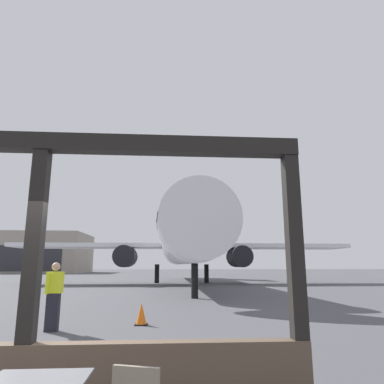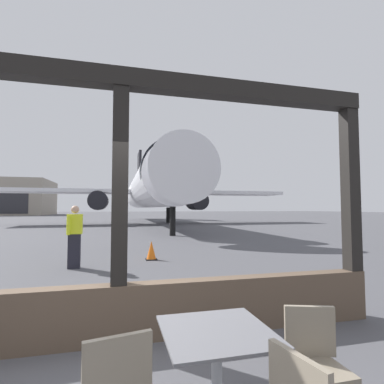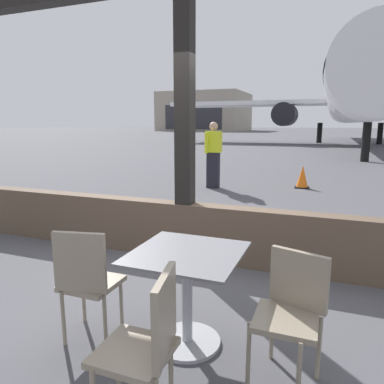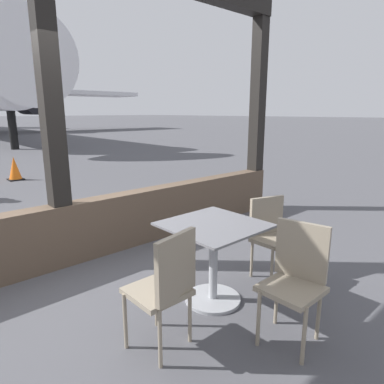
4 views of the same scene
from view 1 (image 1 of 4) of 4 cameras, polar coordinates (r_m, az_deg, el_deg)
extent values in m
plane|color=#4C4C51|center=(44.85, -6.45, -13.95)|extent=(220.00, 220.00, 0.00)
cube|color=brown|center=(5.27, -25.97, -25.21)|extent=(7.24, 0.24, 0.71)
cube|color=black|center=(5.37, -23.06, 7.39)|extent=(7.24, 0.24, 0.24)
cube|color=black|center=(5.10, -24.66, -11.39)|extent=(0.20, 0.20, 3.23)
cube|color=black|center=(5.10, 16.61, -11.97)|extent=(0.20, 0.20, 3.23)
cylinder|color=silver|center=(33.91, -1.60, -8.38)|extent=(3.96, 32.36, 3.96)
cone|color=silver|center=(16.53, 1.02, -4.68)|extent=(3.76, 2.60, 3.76)
cylinder|color=black|center=(18.43, 0.50, -4.96)|extent=(4.03, 0.90, 4.03)
cube|color=silver|center=(34.28, -15.63, -8.49)|extent=(14.51, 4.20, 0.36)
cube|color=silver|center=(34.97, 12.20, -8.72)|extent=(14.51, 4.20, 0.36)
cylinder|color=black|center=(32.38, -10.82, -10.31)|extent=(1.90, 3.20, 1.90)
cylinder|color=black|center=(32.84, 7.74, -10.43)|extent=(1.90, 3.20, 1.90)
cube|color=black|center=(48.94, -2.31, -4.31)|extent=(0.36, 4.40, 5.20)
cylinder|color=black|center=(18.61, 0.44, -14.30)|extent=(0.36, 0.36, 1.76)
cylinder|color=black|center=(34.58, -5.76, -13.13)|extent=(0.44, 0.44, 1.76)
cylinder|color=black|center=(34.78, 2.38, -13.17)|extent=(0.44, 0.44, 1.76)
cube|color=black|center=(10.22, -21.83, -17.77)|extent=(0.32, 0.20, 0.95)
cube|color=yellow|center=(10.16, -21.50, -13.58)|extent=(0.40, 0.22, 0.55)
sphere|color=tan|center=(10.15, -21.33, -11.30)|extent=(0.22, 0.22, 0.22)
cylinder|color=yellow|center=(10.02, -22.61, -13.67)|extent=(0.09, 0.09, 0.52)
cylinder|color=yellow|center=(10.32, -20.45, -13.75)|extent=(0.09, 0.09, 0.52)
cone|color=orange|center=(10.67, -8.27, -19.12)|extent=(0.32, 0.32, 0.60)
cube|color=black|center=(10.71, -8.32, -20.64)|extent=(0.36, 0.36, 0.03)
cube|color=#9E9384|center=(88.96, -23.04, -9.18)|extent=(19.03, 17.54, 8.86)
cube|color=#2D2D33|center=(80.63, -25.14, -9.77)|extent=(13.32, 0.10, 5.32)
camera|label=2|loc=(2.01, -66.43, -4.86)|focal=27.40mm
camera|label=3|loc=(0.75, -12.62, -9.15)|focal=33.22mm
camera|label=4|loc=(3.30, -74.92, -2.08)|focal=31.71mm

